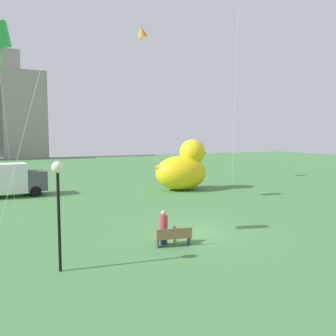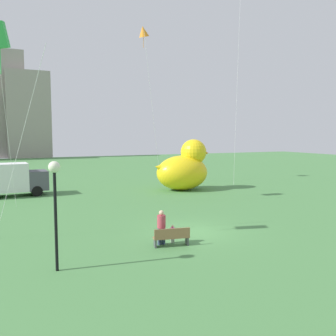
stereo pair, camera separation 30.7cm
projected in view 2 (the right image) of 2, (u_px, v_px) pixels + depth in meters
ground_plane at (194, 232)px, 19.65m from camera, size 140.00×140.00×0.00m
park_bench at (172, 237)px, 17.06m from camera, size 1.79×0.75×0.90m
person_adult at (161, 226)px, 17.32m from camera, size 0.41×0.41×1.68m
person_child at (173, 233)px, 17.68m from camera, size 0.21×0.21×0.88m
giant_inflatable_duck at (184, 168)px, 34.36m from camera, size 5.87×3.77×4.86m
lamppost at (55, 188)px, 13.75m from camera, size 0.45×0.45×4.31m
box_truck at (10, 180)px, 30.78m from camera, size 5.90×2.66×2.85m
kite_orange at (143, 32)px, 38.38m from camera, size 2.58×2.55×17.01m
kite_green at (0, 36)px, 15.87m from camera, size 2.66×2.48×10.35m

